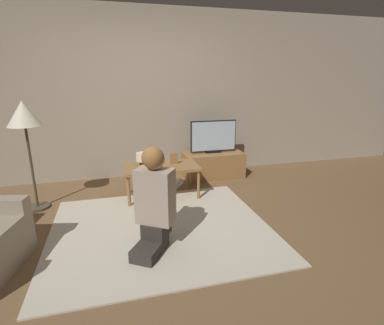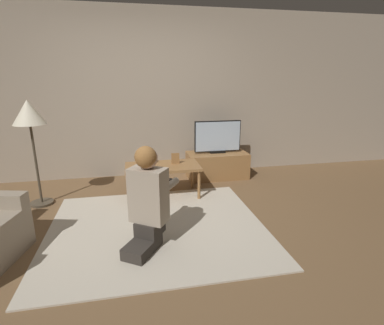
{
  "view_description": "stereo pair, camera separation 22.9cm",
  "coord_description": "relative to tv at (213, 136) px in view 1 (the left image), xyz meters",
  "views": [
    {
      "loc": [
        -0.43,
        -2.9,
        1.6
      ],
      "look_at": [
        0.51,
        0.6,
        0.55
      ],
      "focal_mm": 28.0,
      "sensor_mm": 36.0,
      "label": 1
    },
    {
      "loc": [
        -0.21,
        -2.95,
        1.6
      ],
      "look_at": [
        0.51,
        0.6,
        0.55
      ],
      "focal_mm": 28.0,
      "sensor_mm": 36.0,
      "label": 2
    }
  ],
  "objects": [
    {
      "name": "coffee_table",
      "position": [
        -0.94,
        -0.63,
        -0.27
      ],
      "size": [
        0.99,
        0.53,
        0.44
      ],
      "color": "olive",
      "rests_on": "ground_plane"
    },
    {
      "name": "rug",
      "position": [
        -1.11,
        -1.53,
        -0.66
      ],
      "size": [
        2.3,
        2.02,
        0.02
      ],
      "color": "beige",
      "rests_on": "ground_plane"
    },
    {
      "name": "table_lamp",
      "position": [
        -1.17,
        -0.53,
        -0.13
      ],
      "size": [
        0.18,
        0.18,
        0.17
      ],
      "color": "#4C3823",
      "rests_on": "coffee_table"
    },
    {
      "name": "picture_frame",
      "position": [
        -0.76,
        -0.58,
        -0.16
      ],
      "size": [
        0.11,
        0.01,
        0.15
      ],
      "color": "olive",
      "rests_on": "coffee_table"
    },
    {
      "name": "tv",
      "position": [
        0.0,
        0.0,
        0.0
      ],
      "size": [
        0.74,
        0.08,
        0.51
      ],
      "color": "black",
      "rests_on": "tv_stand"
    },
    {
      "name": "ground_plane",
      "position": [
        -1.11,
        -1.53,
        -0.67
      ],
      "size": [
        10.0,
        10.0,
        0.0
      ],
      "primitive_type": "plane",
      "color": "brown"
    },
    {
      "name": "floor_lamp",
      "position": [
        -2.52,
        -0.59,
        0.44
      ],
      "size": [
        0.38,
        0.38,
        1.33
      ],
      "color": "#4C4233",
      "rests_on": "ground_plane"
    },
    {
      "name": "tv_stand",
      "position": [
        0.0,
        -0.0,
        -0.47
      ],
      "size": [
        0.96,
        0.48,
        0.41
      ],
      "color": "olive",
      "rests_on": "ground_plane"
    },
    {
      "name": "person_kneeling",
      "position": [
        -1.21,
        -1.86,
        -0.16
      ],
      "size": [
        0.62,
        0.77,
        0.99
      ],
      "rotation": [
        0.0,
        0.0,
        2.56
      ],
      "color": "#332D28",
      "rests_on": "rug"
    },
    {
      "name": "wall_back",
      "position": [
        -1.11,
        0.4,
        0.63
      ],
      "size": [
        10.0,
        0.06,
        2.6
      ],
      "color": "tan",
      "rests_on": "ground_plane"
    }
  ]
}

